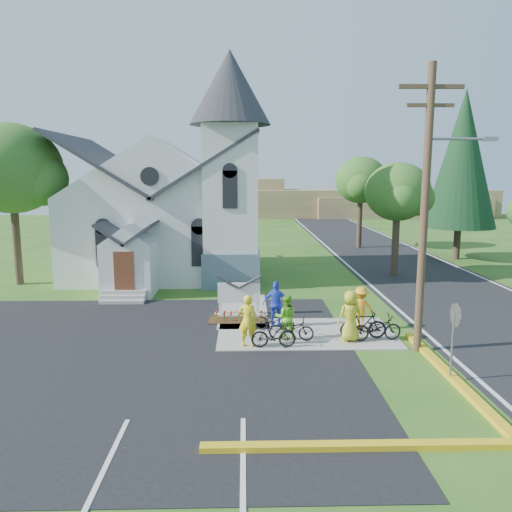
{
  "coord_description": "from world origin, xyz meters",
  "views": [
    {
      "loc": [
        -0.96,
        -18.64,
        6.33
      ],
      "look_at": [
        -0.39,
        5.0,
        2.43
      ],
      "focal_mm": 35.0,
      "sensor_mm": 36.0,
      "label": 1
    }
  ],
  "objects_px": {
    "cyclist_3": "(361,308)",
    "bike_4": "(377,328)",
    "bike_0": "(291,329)",
    "bike_3": "(363,325)",
    "utility_pole": "(427,201)",
    "bike_1": "(273,334)",
    "church_sign": "(239,293)",
    "cyclist_1": "(286,317)",
    "cyclist_0": "(248,321)",
    "cyclist_4": "(350,316)",
    "cyclist_2": "(276,304)",
    "bike_2": "(274,320)",
    "stop_sign": "(455,325)"
  },
  "relations": [
    {
      "from": "church_sign",
      "to": "cyclist_4",
      "type": "relative_size",
      "value": 1.13
    },
    {
      "from": "cyclist_1",
      "to": "cyclist_3",
      "type": "height_order",
      "value": "cyclist_3"
    },
    {
      "from": "utility_pole",
      "to": "stop_sign",
      "type": "xyz_separation_m",
      "value": [
        0.07,
        -2.7,
        -3.62
      ]
    },
    {
      "from": "stop_sign",
      "to": "cyclist_1",
      "type": "distance_m",
      "value": 6.31
    },
    {
      "from": "stop_sign",
      "to": "bike_1",
      "type": "distance_m",
      "value": 6.24
    },
    {
      "from": "bike_0",
      "to": "bike_3",
      "type": "relative_size",
      "value": 0.95
    },
    {
      "from": "cyclist_3",
      "to": "bike_4",
      "type": "distance_m",
      "value": 1.6
    },
    {
      "from": "bike_0",
      "to": "bike_1",
      "type": "distance_m",
      "value": 1.1
    },
    {
      "from": "utility_pole",
      "to": "cyclist_2",
      "type": "distance_m",
      "value": 7.25
    },
    {
      "from": "cyclist_1",
      "to": "bike_4",
      "type": "bearing_deg",
      "value": 177.06
    },
    {
      "from": "cyclist_4",
      "to": "bike_4",
      "type": "distance_m",
      "value": 1.13
    },
    {
      "from": "church_sign",
      "to": "bike_1",
      "type": "xyz_separation_m",
      "value": [
        1.3,
        -4.4,
        -0.48
      ]
    },
    {
      "from": "church_sign",
      "to": "cyclist_0",
      "type": "height_order",
      "value": "cyclist_0"
    },
    {
      "from": "utility_pole",
      "to": "bike_1",
      "type": "relative_size",
      "value": 6.09
    },
    {
      "from": "cyclist_2",
      "to": "utility_pole",
      "type": "bearing_deg",
      "value": 160.08
    },
    {
      "from": "cyclist_1",
      "to": "bike_3",
      "type": "distance_m",
      "value": 3.0
    },
    {
      "from": "cyclist_3",
      "to": "bike_3",
      "type": "distance_m",
      "value": 1.35
    },
    {
      "from": "bike_1",
      "to": "cyclist_1",
      "type": "bearing_deg",
      "value": -29.81
    },
    {
      "from": "bike_0",
      "to": "bike_3",
      "type": "xyz_separation_m",
      "value": [
        2.78,
        0.11,
        0.09
      ]
    },
    {
      "from": "cyclist_0",
      "to": "bike_0",
      "type": "height_order",
      "value": "cyclist_0"
    },
    {
      "from": "bike_1",
      "to": "cyclist_4",
      "type": "height_order",
      "value": "cyclist_4"
    },
    {
      "from": "church_sign",
      "to": "bike_3",
      "type": "relative_size",
      "value": 1.22
    },
    {
      "from": "cyclist_4",
      "to": "cyclist_3",
      "type": "bearing_deg",
      "value": -129.61
    },
    {
      "from": "utility_pole",
      "to": "cyclist_4",
      "type": "height_order",
      "value": "utility_pole"
    },
    {
      "from": "bike_4",
      "to": "stop_sign",
      "type": "bearing_deg",
      "value": -166.2
    },
    {
      "from": "cyclist_4",
      "to": "bike_0",
      "type": "bearing_deg",
      "value": -16.78
    },
    {
      "from": "bike_3",
      "to": "cyclist_4",
      "type": "relative_size",
      "value": 0.93
    },
    {
      "from": "cyclist_0",
      "to": "bike_3",
      "type": "height_order",
      "value": "cyclist_0"
    },
    {
      "from": "cyclist_3",
      "to": "bike_0",
      "type": "bearing_deg",
      "value": 25.72
    },
    {
      "from": "stop_sign",
      "to": "bike_1",
      "type": "xyz_separation_m",
      "value": [
        -5.33,
        3.0,
        -1.24
      ]
    },
    {
      "from": "church_sign",
      "to": "bike_2",
      "type": "bearing_deg",
      "value": -59.45
    },
    {
      "from": "cyclist_2",
      "to": "bike_2",
      "type": "distance_m",
      "value": 0.82
    },
    {
      "from": "utility_pole",
      "to": "bike_1",
      "type": "height_order",
      "value": "utility_pole"
    },
    {
      "from": "cyclist_2",
      "to": "bike_0",
      "type": "bearing_deg",
      "value": 114.95
    },
    {
      "from": "bike_3",
      "to": "bike_2",
      "type": "bearing_deg",
      "value": 71.89
    },
    {
      "from": "cyclist_2",
      "to": "bike_4",
      "type": "xyz_separation_m",
      "value": [
        3.71,
        -1.88,
        -0.45
      ]
    },
    {
      "from": "cyclist_3",
      "to": "bike_3",
      "type": "xyz_separation_m",
      "value": [
        -0.19,
        -1.3,
        -0.33
      ]
    },
    {
      "from": "cyclist_0",
      "to": "bike_1",
      "type": "xyz_separation_m",
      "value": [
        0.94,
        -0.18,
        -0.48
      ]
    },
    {
      "from": "cyclist_0",
      "to": "cyclist_1",
      "type": "xyz_separation_m",
      "value": [
        1.47,
        0.82,
        -0.11
      ]
    },
    {
      "from": "cyclist_1",
      "to": "bike_3",
      "type": "xyz_separation_m",
      "value": [
        2.98,
        -0.08,
        -0.31
      ]
    },
    {
      "from": "utility_pole",
      "to": "bike_4",
      "type": "xyz_separation_m",
      "value": [
        -1.29,
        0.99,
        -4.85
      ]
    },
    {
      "from": "cyclist_0",
      "to": "bike_2",
      "type": "height_order",
      "value": "cyclist_0"
    },
    {
      "from": "cyclist_0",
      "to": "cyclist_4",
      "type": "xyz_separation_m",
      "value": [
        3.89,
        0.51,
        0.0
      ]
    },
    {
      "from": "cyclist_1",
      "to": "bike_2",
      "type": "relative_size",
      "value": 1.02
    },
    {
      "from": "cyclist_0",
      "to": "bike_3",
      "type": "distance_m",
      "value": 4.53
    },
    {
      "from": "cyclist_1",
      "to": "bike_3",
      "type": "bearing_deg",
      "value": -179.24
    },
    {
      "from": "cyclist_1",
      "to": "utility_pole",
      "type": "bearing_deg",
      "value": 166.85
    },
    {
      "from": "bike_2",
      "to": "cyclist_3",
      "type": "distance_m",
      "value": 3.58
    },
    {
      "from": "church_sign",
      "to": "bike_0",
      "type": "xyz_separation_m",
      "value": [
        2.03,
        -3.58,
        -0.53
      ]
    },
    {
      "from": "bike_2",
      "to": "bike_3",
      "type": "relative_size",
      "value": 0.93
    }
  ]
}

